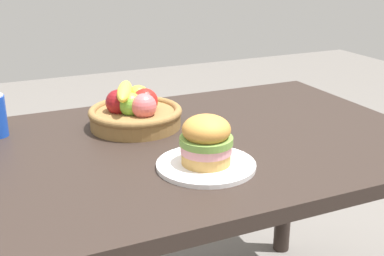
% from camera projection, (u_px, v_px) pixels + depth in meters
% --- Properties ---
extents(dining_table, '(1.40, 0.90, 0.75)m').
position_uv_depth(dining_table, '(188.00, 173.00, 1.49)').
color(dining_table, '#2D231E').
rests_on(dining_table, ground_plane).
extents(plate, '(0.25, 0.25, 0.01)m').
position_uv_depth(plate, '(206.00, 165.00, 1.28)').
color(plate, white).
rests_on(plate, dining_table).
extents(sandwich, '(0.14, 0.14, 0.13)m').
position_uv_depth(sandwich, '(206.00, 140.00, 1.26)').
color(sandwich, tan).
rests_on(sandwich, plate).
extents(fruit_basket, '(0.29, 0.29, 0.14)m').
position_uv_depth(fruit_basket, '(135.00, 111.00, 1.56)').
color(fruit_basket, olive).
rests_on(fruit_basket, dining_table).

